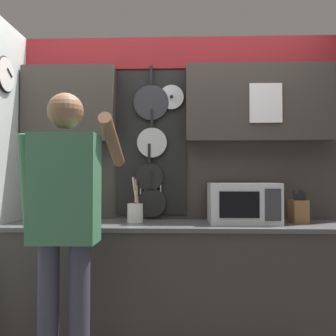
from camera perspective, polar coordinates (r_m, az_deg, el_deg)
The scene contains 6 objects.
base_cabinet_counter at distance 2.86m, azimuth 1.14°, elevation -17.32°, with size 2.48×0.59×0.88m.
back_wall_unit at distance 3.03m, azimuth 1.57°, elevation 2.94°, with size 3.05×0.22×2.37m.
microwave at distance 2.84m, azimuth 11.33°, elevation -5.24°, with size 0.50×0.39×0.30m.
knife_block at distance 2.94m, azimuth 19.24°, elevation -6.19°, with size 0.12×0.16×0.25m.
utensil_crock at distance 2.83m, azimuth -5.01°, elevation -6.50°, with size 0.12×0.12×0.34m.
person at distance 2.26m, azimuth -15.40°, elevation -6.37°, with size 0.54×0.64×1.71m.
Camera 1 is at (0.04, -2.76, 1.21)m, focal length 40.00 mm.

